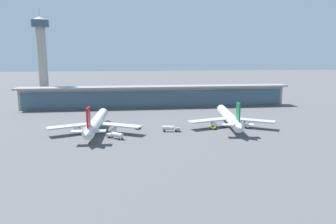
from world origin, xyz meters
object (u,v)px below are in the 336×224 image
(airliner_left_stand, at_px, (96,122))
(service_truck_mid_apron_yellow, at_px, (138,127))
(airliner_centre_stand, at_px, (229,117))
(service_truck_near_nose_grey, at_px, (170,128))
(control_tower, at_px, (42,54))
(service_truck_under_wing_yellow, at_px, (213,128))
(service_truck_by_tail_white, at_px, (115,135))

(airliner_left_stand, relative_size, service_truck_mid_apron_yellow, 17.58)
(airliner_centre_stand, bearing_deg, service_truck_near_nose_grey, -167.54)
(airliner_centre_stand, xyz_separation_m, service_truck_mid_apron_yellow, (-47.51, 0.17, -4.02))
(control_tower, bearing_deg, service_truck_near_nose_grey, -48.56)
(airliner_left_stand, distance_m, service_truck_near_nose_grey, 35.83)
(airliner_left_stand, height_order, control_tower, control_tower)
(airliner_left_stand, xyz_separation_m, control_tower, (-43.72, 86.19, 32.36))
(service_truck_mid_apron_yellow, bearing_deg, control_tower, 127.69)
(airliner_left_stand, bearing_deg, service_truck_under_wing_yellow, -2.04)
(airliner_centre_stand, height_order, service_truck_by_tail_white, airliner_centre_stand)
(airliner_left_stand, distance_m, service_truck_under_wing_yellow, 57.61)
(service_truck_near_nose_grey, xyz_separation_m, service_truck_mid_apron_yellow, (-15.49, 7.25, -0.83))
(service_truck_near_nose_grey, bearing_deg, service_truck_mid_apron_yellow, 154.91)
(service_truck_under_wing_yellow, xyz_separation_m, service_truck_by_tail_white, (-48.06, -11.61, 0.83))
(service_truck_under_wing_yellow, relative_size, service_truck_by_tail_white, 0.39)
(service_truck_under_wing_yellow, bearing_deg, control_tower, 138.90)
(service_truck_near_nose_grey, bearing_deg, control_tower, 131.44)
(service_truck_near_nose_grey, height_order, control_tower, control_tower)
(airliner_left_stand, height_order, airliner_centre_stand, same)
(service_truck_mid_apron_yellow, bearing_deg, airliner_centre_stand, -0.21)
(service_truck_near_nose_grey, bearing_deg, service_truck_by_tail_white, -158.86)
(airliner_centre_stand, distance_m, service_truck_mid_apron_yellow, 47.68)
(airliner_centre_stand, xyz_separation_m, service_truck_under_wing_yellow, (-10.10, -5.57, -4.02))
(service_truck_under_wing_yellow, relative_size, control_tower, 0.05)
(service_truck_mid_apron_yellow, height_order, service_truck_by_tail_white, service_truck_by_tail_white)
(service_truck_near_nose_grey, distance_m, service_truck_under_wing_yellow, 21.99)
(airliner_centre_stand, bearing_deg, service_truck_under_wing_yellow, -151.11)
(service_truck_under_wing_yellow, distance_m, service_truck_mid_apron_yellow, 37.85)
(service_truck_mid_apron_yellow, distance_m, control_tower, 110.42)
(service_truck_mid_apron_yellow, relative_size, control_tower, 0.05)
(service_truck_mid_apron_yellow, bearing_deg, service_truck_near_nose_grey, -25.09)
(airliner_centre_stand, height_order, service_truck_mid_apron_yellow, airliner_centre_stand)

